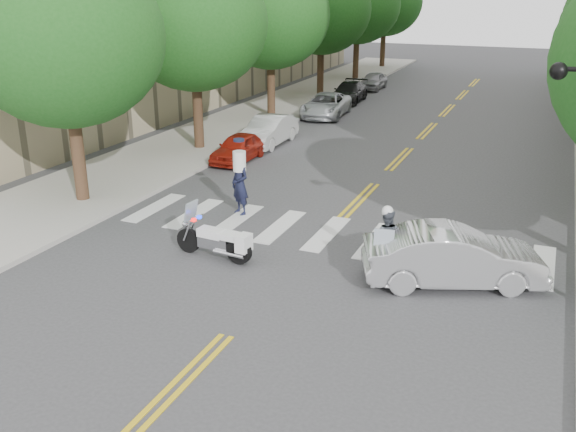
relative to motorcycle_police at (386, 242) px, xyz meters
The scene contains 17 objects.
ground 5.18m from the motorcycle_police, 116.95° to the right, with size 140.00×140.00×0.00m, color #38383A.
sidewalk_left 21.08m from the motorcycle_police, 124.11° to the left, with size 5.00×60.00×0.15m, color #9E9991.
tree_l_0 12.16m from the motorcycle_police, behind, with size 6.40×6.40×8.45m.
tree_l_1 15.33m from the motorcycle_police, 139.64° to the left, with size 6.40×6.40×8.45m.
tree_l_2 21.22m from the motorcycle_police, 122.50° to the left, with size 6.40×6.40×8.45m.
tree_l_3 28.17m from the motorcycle_police, 113.60° to the left, with size 6.40×6.40×8.45m.
tree_l_4 35.56m from the motorcycle_police, 108.38° to the left, with size 6.40×6.40×8.45m.
tree_l_5 43.17m from the motorcycle_police, 105.01° to the left, with size 6.40×6.40×8.45m.
motorcycle_police is the anchor object (origin of this frame).
motorcycle_parked 4.52m from the motorcycle_police, 167.46° to the right, with size 2.40×0.67×1.55m.
officer_standing 6.10m from the motorcycle_police, 155.36° to the left, with size 0.75×0.49×2.05m, color black.
convertible 1.76m from the motorcycle_police, ahead, with size 1.57×4.50×1.48m, color #BABABC.
parked_car_a 12.07m from the motorcycle_police, 135.57° to the left, with size 1.38×3.43×1.17m, color #A41E11.
parked_car_b 14.43m from the motorcycle_police, 126.65° to the left, with size 1.44×4.12×1.36m, color silver.
parked_car_c 20.72m from the motorcycle_police, 113.90° to the left, with size 2.15×4.65×1.29m, color silver.
parked_car_d 25.45m from the motorcycle_police, 109.79° to the left, with size 1.74×4.28×1.24m, color black.
parked_car_e 30.67m from the motorcycle_police, 106.23° to the left, with size 1.42×3.53×1.20m, color gray.
Camera 1 is at (5.94, -10.72, 7.26)m, focal length 40.00 mm.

